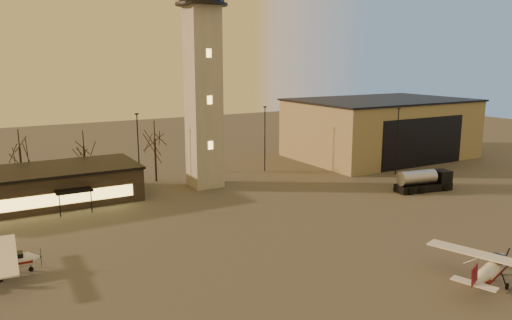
{
  "coord_description": "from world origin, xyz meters",
  "views": [
    {
      "loc": [
        -27.22,
        -31.69,
        17.26
      ],
      "look_at": [
        -1.62,
        13.0,
        6.8
      ],
      "focal_mm": 35.0,
      "sensor_mm": 36.0,
      "label": 1
    }
  ],
  "objects_px": {
    "cessna_front": "(493,271)",
    "fuel_truck": "(423,182)",
    "hangar": "(380,128)",
    "control_tower": "(203,66)",
    "cessna_rear": "(4,265)",
    "terminal": "(30,187)"
  },
  "relations": [
    {
      "from": "fuel_truck",
      "to": "cessna_rear",
      "type": "bearing_deg",
      "value": -167.66
    },
    {
      "from": "control_tower",
      "to": "terminal",
      "type": "relative_size",
      "value": 1.28
    },
    {
      "from": "cessna_rear",
      "to": "fuel_truck",
      "type": "relative_size",
      "value": 1.21
    },
    {
      "from": "fuel_truck",
      "to": "terminal",
      "type": "bearing_deg",
      "value": 167.86
    },
    {
      "from": "hangar",
      "to": "terminal",
      "type": "relative_size",
      "value": 1.2
    },
    {
      "from": "control_tower",
      "to": "cessna_front",
      "type": "distance_m",
      "value": 42.76
    },
    {
      "from": "terminal",
      "to": "fuel_truck",
      "type": "height_order",
      "value": "terminal"
    },
    {
      "from": "terminal",
      "to": "cessna_front",
      "type": "relative_size",
      "value": 2.41
    },
    {
      "from": "hangar",
      "to": "cessna_front",
      "type": "xyz_separation_m",
      "value": [
        -29.02,
        -43.28,
        -4.15
      ]
    },
    {
      "from": "control_tower",
      "to": "hangar",
      "type": "distance_m",
      "value": 37.9
    },
    {
      "from": "hangar",
      "to": "terminal",
      "type": "height_order",
      "value": "hangar"
    },
    {
      "from": "control_tower",
      "to": "hangar",
      "type": "xyz_separation_m",
      "value": [
        36.0,
        3.98,
        -11.17
      ]
    },
    {
      "from": "control_tower",
      "to": "cessna_front",
      "type": "height_order",
      "value": "control_tower"
    },
    {
      "from": "control_tower",
      "to": "cessna_rear",
      "type": "relative_size",
      "value": 3.35
    },
    {
      "from": "control_tower",
      "to": "terminal",
      "type": "height_order",
      "value": "control_tower"
    },
    {
      "from": "hangar",
      "to": "cessna_front",
      "type": "distance_m",
      "value": 52.27
    },
    {
      "from": "hangar",
      "to": "cessna_rear",
      "type": "relative_size",
      "value": 3.14
    },
    {
      "from": "terminal",
      "to": "cessna_rear",
      "type": "height_order",
      "value": "terminal"
    },
    {
      "from": "cessna_rear",
      "to": "control_tower",
      "type": "bearing_deg",
      "value": 38.22
    },
    {
      "from": "cessna_front",
      "to": "fuel_truck",
      "type": "xyz_separation_m",
      "value": [
        17.1,
        22.37,
        0.14
      ]
    },
    {
      "from": "hangar",
      "to": "cessna_rear",
      "type": "bearing_deg",
      "value": -159.83
    },
    {
      "from": "hangar",
      "to": "fuel_truck",
      "type": "distance_m",
      "value": 24.4
    }
  ]
}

